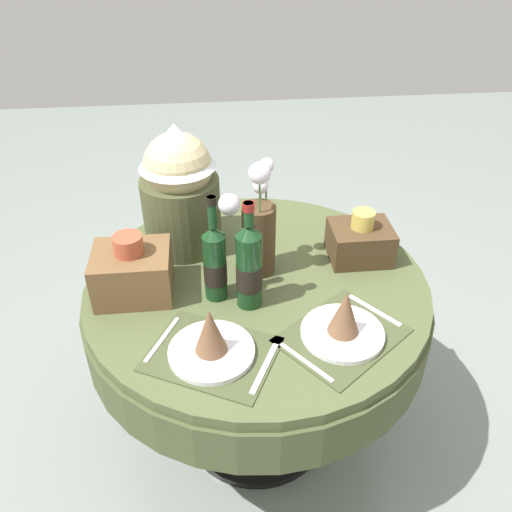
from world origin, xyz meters
TOP-DOWN VIEW (x-y plane):
  - ground at (0.00, 0.00)m, footprint 8.00×8.00m
  - dining_table at (0.00, 0.00)m, footprint 1.14×1.14m
  - place_setting_left at (-0.16, -0.32)m, footprint 0.42×0.38m
  - place_setting_right at (0.22, -0.28)m, footprint 0.43×0.41m
  - flower_vase at (0.01, 0.06)m, footprint 0.18×0.16m
  - wine_bottle_left at (-0.03, -0.11)m, footprint 0.08×0.08m
  - wine_bottle_centre at (-0.13, -0.06)m, footprint 0.07×0.07m
  - gift_tub_back_left at (-0.24, 0.25)m, footprint 0.27×0.27m
  - woven_basket_side_left at (-0.39, -0.02)m, footprint 0.24×0.20m
  - woven_basket_side_right at (0.37, 0.10)m, footprint 0.21×0.17m

SIDE VIEW (x-z plane):
  - ground at x=0.00m, z-range 0.00..0.00m
  - dining_table at x=0.00m, z-range 0.24..1.00m
  - place_setting_left at x=-0.16m, z-range 0.72..0.88m
  - place_setting_right at x=0.22m, z-range 0.72..0.88m
  - woven_basket_side_right at x=0.37m, z-range 0.73..0.91m
  - woven_basket_side_left at x=-0.39m, z-range 0.73..0.94m
  - wine_bottle_centre at x=-0.13m, z-range 0.71..1.06m
  - wine_bottle_left at x=-0.03m, z-range 0.72..1.07m
  - flower_vase at x=0.01m, z-range 0.72..1.12m
  - gift_tub_back_left at x=-0.24m, z-range 0.77..1.22m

